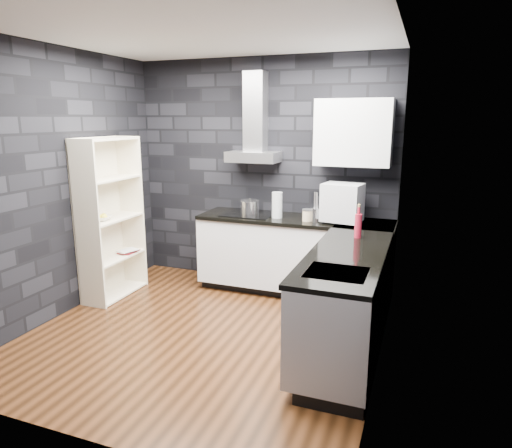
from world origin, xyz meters
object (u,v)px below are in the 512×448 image
Objects in this scene: red_bottle at (358,226)px; bookshelf at (111,219)px; pot at (250,207)px; storage_jar at (307,216)px; utensil_crock at (315,215)px; appliance_garage at (342,202)px; fruit_bowl at (102,218)px; glass_vase at (277,205)px.

red_bottle is 0.13× the size of bookshelf.
pot is 1.59m from bookshelf.
storage_jar is 0.82× the size of utensil_crock.
utensil_crock is 0.35× the size of appliance_garage.
storage_jar is 0.06× the size of bookshelf.
fruit_bowl is at bearing -144.62° from pot.
storage_jar is at bearing 19.97° from bookshelf.
glass_vase is at bearing 149.68° from red_bottle.
red_bottle is (0.54, -0.56, 0.04)m from utensil_crock.
fruit_bowl is (0.00, -0.15, 0.04)m from bookshelf.
bookshelf is at bearing -155.73° from appliance_garage.
storage_jar is 0.52× the size of red_bottle.
utensil_crock is 0.78m from red_bottle.
pot is 0.75m from storage_jar.
glass_vase is (0.37, -0.11, 0.07)m from pot.
red_bottle is (1.36, -0.69, 0.04)m from pot.
appliance_garage reaches higher than fruit_bowl.
bookshelf is at bearing -177.19° from red_bottle.
fruit_bowl is at bearing -87.61° from bookshelf.
glass_vase is 0.73× the size of appliance_garage.
utensil_crock reaches higher than fruit_bowl.
utensil_crock is 0.08× the size of bookshelf.
storage_jar is at bearing -7.66° from glass_vase.
storage_jar is at bearing -165.71° from appliance_garage.
bookshelf is (-2.18, -0.70, -0.07)m from utensil_crock.
glass_vase reaches higher than utensil_crock.
bookshelf is at bearing -162.42° from storage_jar.
glass_vase is 0.16× the size of bookshelf.
glass_vase is at bearing 172.34° from storage_jar.
bookshelf reaches higher than red_bottle.
appliance_garage reaches higher than storage_jar.
glass_vase is 1.88m from bookshelf.
bookshelf reaches higher than glass_vase.
appliance_garage is (1.11, -0.12, 0.15)m from pot.
fruit_bowl is at bearing -153.72° from glass_vase.
red_bottle is at bearing -40.07° from storage_jar.
utensil_crock is 0.33m from appliance_garage.
utensil_crock is at bearing -170.78° from appliance_garage.
appliance_garage is 0.63m from red_bottle.
bookshelf is 0.15m from fruit_bowl.
pot is 1.54× the size of utensil_crock.
appliance_garage is at bearing 18.26° from bookshelf.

